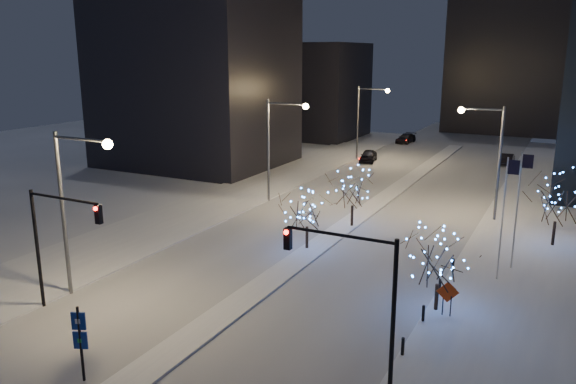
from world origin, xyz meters
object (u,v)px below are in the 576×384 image
Objects in this scene: street_lamp_w_far at (365,113)px; construction_sign at (447,295)px; car_mid at (507,159)px; car_far at (406,138)px; street_lamp_east at (489,148)px; wayfinding_sign at (80,336)px; traffic_signal_east at (359,283)px; street_lamp_w_near at (74,193)px; holiday_tree_plaza_near at (439,260)px; street_lamp_w_mid at (278,137)px; car_near at (368,156)px; holiday_tree_median_far at (353,190)px; holiday_tree_median_near at (307,210)px; holiday_tree_plaza_far at (558,199)px; traffic_signal_west at (55,232)px.

construction_sign is at bearing -64.80° from street_lamp_w_far.
car_mid reaches higher than car_far.
wayfinding_sign is (-12.08, -34.50, -4.23)m from street_lamp_east.
traffic_signal_east is 3.46× the size of construction_sign.
street_lamp_w_near reaches higher than car_mid.
street_lamp_east is 20.53m from holiday_tree_plaza_near.
street_lamp_east is (19.02, 3.00, -0.05)m from street_lamp_w_mid.
car_near reaches higher than car_mid.
holiday_tree_median_far reaches higher than construction_sign.
car_near is 1.04× the size of holiday_tree_median_near.
traffic_signal_east reaches higher than car_far.
street_lamp_w_mid is 1.00× the size of street_lamp_w_far.
traffic_signal_east reaches higher than holiday_tree_median_near.
street_lamp_east reaches higher than holiday_tree_plaza_near.
car_near is at bearing 114.09° from holiday_tree_plaza_near.
car_mid is at bearing 79.08° from construction_sign.
holiday_tree_plaza_near is at bearing 21.70° from street_lamp_w_near.
car_far is at bearing 80.84° from car_near.
street_lamp_w_mid is at bearing -86.33° from car_far.
street_lamp_w_near is at bearing -90.00° from street_lamp_w_far.
street_lamp_w_far is 5.80m from car_near.
street_lamp_w_mid is at bearing 124.51° from traffic_signal_east.
car_mid is 0.80× the size of holiday_tree_plaza_far.
construction_sign is (20.13, -17.78, -5.13)m from street_lamp_w_mid.
street_lamp_w_mid reaches higher than holiday_tree_plaza_near.
holiday_tree_plaza_far reaches higher than car_near.
car_near is 1.04× the size of car_mid.
car_far is at bearing 114.54° from street_lamp_east.
traffic_signal_west is (0.50, -27.00, -1.74)m from street_lamp_w_mid.
traffic_signal_west is 21.36m from holiday_tree_plaza_near.
holiday_tree_median_near is (-10.58, -14.20, -3.35)m from street_lamp_east.
street_lamp_east is at bearing -49.15° from street_lamp_w_far.
holiday_tree_median_far is (-8.44, 21.60, -1.49)m from traffic_signal_east.
street_lamp_w_near is 1.43× the size of traffic_signal_east.
street_lamp_w_far is 18.67m from car_far.
street_lamp_w_near is 33.85m from street_lamp_east.
car_far is 1.07× the size of holiday_tree_median_far.
traffic_signal_east is 1.47× the size of holiday_tree_median_far.
street_lamp_w_mid is at bearing 175.23° from holiday_tree_plaza_far.
holiday_tree_plaza_near is at bearing 129.63° from construction_sign.
car_mid is at bearing 72.27° from street_lamp_w_near.
car_far is 47.98m from holiday_tree_median_far.
street_lamp_w_far is 46.64m from holiday_tree_plaza_near.
construction_sign is (19.63, 9.22, -3.39)m from traffic_signal_west.
wayfinding_sign is at bearing -77.58° from street_lamp_w_mid.
holiday_tree_plaza_near reaches higher than holiday_tree_median_far.
street_lamp_east reaches higher than traffic_signal_west.
holiday_tree_plaza_near is (10.00, -12.86, -0.11)m from holiday_tree_median_far.
holiday_tree_median_near is at bearing 58.55° from street_lamp_w_near.
street_lamp_w_far is 1.43× the size of traffic_signal_west.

